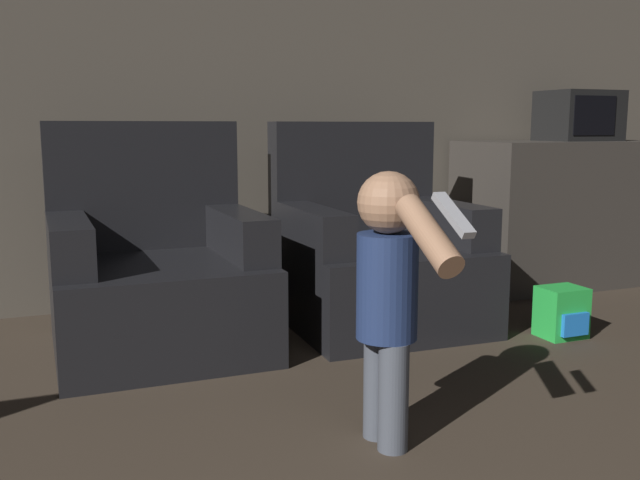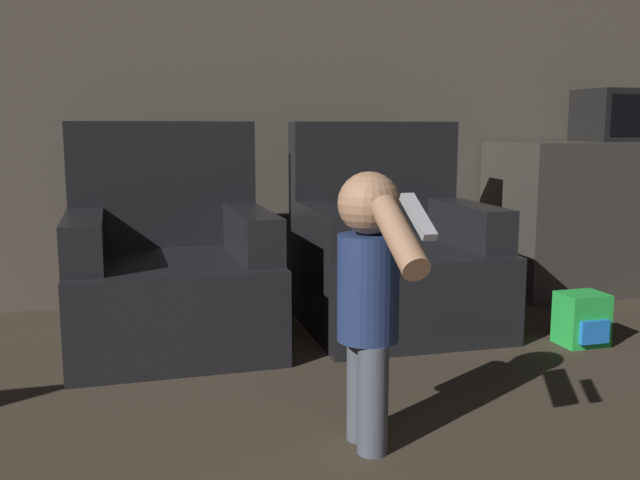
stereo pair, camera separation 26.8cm
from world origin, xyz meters
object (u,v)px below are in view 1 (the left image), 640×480
object	(u,v)px
armchair_left	(156,274)
microwave	(579,116)
person_toddler	(388,287)
toy_backpack	(562,313)
armchair_right	(375,258)

from	to	relation	value
armchair_left	microwave	size ratio (longest dim) A/B	2.26
microwave	armchair_left	bearing A→B (deg)	-171.54
armchair_left	person_toddler	world-z (taller)	armchair_left
toy_backpack	microwave	size ratio (longest dim) A/B	0.53
armchair_right	toy_backpack	size ratio (longest dim) A/B	4.23
person_toddler	microwave	world-z (taller)	microwave
armchair_left	armchair_right	xyz separation A→B (m)	(1.08, -0.00, 0.00)
armchair_right	person_toddler	distance (m)	1.42
armchair_left	toy_backpack	world-z (taller)	armchair_left
toy_backpack	microwave	bearing A→B (deg)	47.22
armchair_right	microwave	distance (m)	1.78
person_toddler	toy_backpack	size ratio (longest dim) A/B	3.58
toy_backpack	microwave	distance (m)	1.60
person_toddler	toy_backpack	bearing A→B (deg)	-61.03
armchair_right	person_toddler	xyz separation A→B (m)	(-0.59, -1.28, 0.17)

